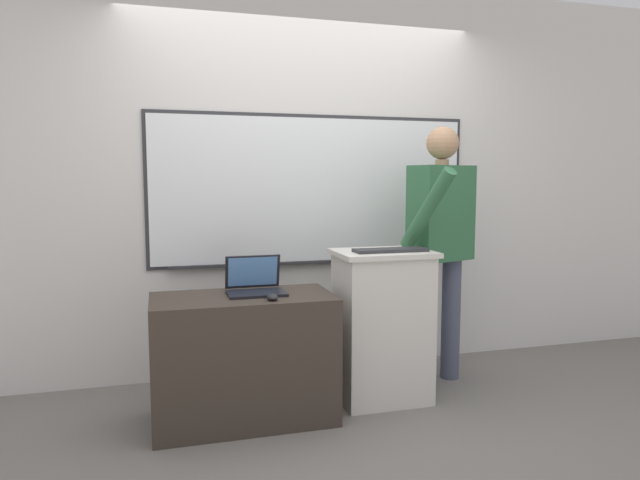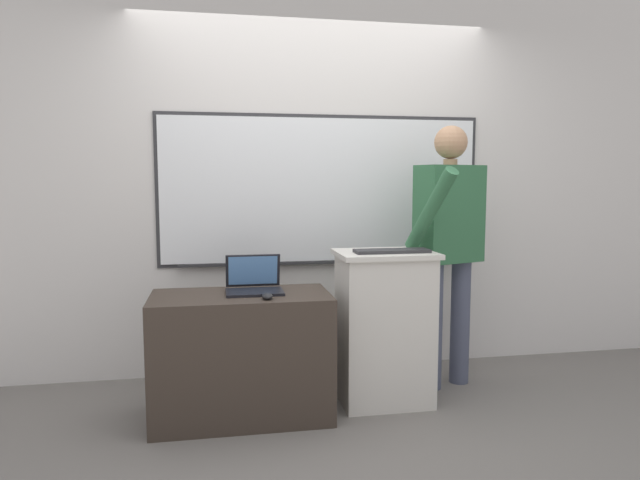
{
  "view_description": "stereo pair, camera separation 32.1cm",
  "coord_description": "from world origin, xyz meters",
  "px_view_note": "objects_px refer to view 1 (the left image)",
  "views": [
    {
      "loc": [
        -1.01,
        -2.77,
        1.39
      ],
      "look_at": [
        -0.08,
        0.49,
        1.03
      ],
      "focal_mm": 32.0,
      "sensor_mm": 36.0,
      "label": 1
    },
    {
      "loc": [
        -0.69,
        -2.84,
        1.39
      ],
      "look_at": [
        -0.08,
        0.49,
        1.03
      ],
      "focal_mm": 32.0,
      "sensor_mm": 36.0,
      "label": 2
    }
  ],
  "objects_px": {
    "lectern_podium": "(382,325)",
    "laptop": "(255,283)",
    "person_presenter": "(441,236)",
    "wireless_keyboard": "(390,250)",
    "side_desk": "(244,358)",
    "computer_mouse_by_laptop": "(272,297)"
  },
  "relations": [
    {
      "from": "side_desk",
      "to": "laptop",
      "type": "relative_size",
      "value": 3.11
    },
    {
      "from": "side_desk",
      "to": "laptop",
      "type": "xyz_separation_m",
      "value": [
        0.08,
        0.07,
        0.42
      ]
    },
    {
      "from": "lectern_podium",
      "to": "laptop",
      "type": "bearing_deg",
      "value": -179.64
    },
    {
      "from": "side_desk",
      "to": "wireless_keyboard",
      "type": "height_order",
      "value": "wireless_keyboard"
    },
    {
      "from": "wireless_keyboard",
      "to": "lectern_podium",
      "type": "bearing_deg",
      "value": 113.8
    },
    {
      "from": "side_desk",
      "to": "person_presenter",
      "type": "relative_size",
      "value": 0.59
    },
    {
      "from": "person_presenter",
      "to": "wireless_keyboard",
      "type": "bearing_deg",
      "value": -170.23
    },
    {
      "from": "lectern_podium",
      "to": "wireless_keyboard",
      "type": "distance_m",
      "value": 0.49
    },
    {
      "from": "person_presenter",
      "to": "laptop",
      "type": "height_order",
      "value": "person_presenter"
    },
    {
      "from": "lectern_podium",
      "to": "laptop",
      "type": "relative_size",
      "value": 2.87
    },
    {
      "from": "laptop",
      "to": "wireless_keyboard",
      "type": "xyz_separation_m",
      "value": [
        0.83,
        -0.05,
        0.17
      ]
    },
    {
      "from": "laptop",
      "to": "wireless_keyboard",
      "type": "distance_m",
      "value": 0.85
    },
    {
      "from": "lectern_podium",
      "to": "person_presenter",
      "type": "distance_m",
      "value": 0.75
    },
    {
      "from": "lectern_podium",
      "to": "laptop",
      "type": "xyz_separation_m",
      "value": [
        -0.8,
        -0.01,
        0.31
      ]
    },
    {
      "from": "lectern_podium",
      "to": "person_presenter",
      "type": "bearing_deg",
      "value": 21.11
    },
    {
      "from": "person_presenter",
      "to": "wireless_keyboard",
      "type": "relative_size",
      "value": 3.83
    },
    {
      "from": "lectern_podium",
      "to": "side_desk",
      "type": "xyz_separation_m",
      "value": [
        -0.88,
        -0.07,
        -0.11
      ]
    },
    {
      "from": "lectern_podium",
      "to": "side_desk",
      "type": "bearing_deg",
      "value": -175.28
    },
    {
      "from": "wireless_keyboard",
      "to": "computer_mouse_by_laptop",
      "type": "height_order",
      "value": "wireless_keyboard"
    },
    {
      "from": "person_presenter",
      "to": "laptop",
      "type": "relative_size",
      "value": 5.26
    },
    {
      "from": "side_desk",
      "to": "laptop",
      "type": "bearing_deg",
      "value": 40.04
    },
    {
      "from": "computer_mouse_by_laptop",
      "to": "lectern_podium",
      "type": "bearing_deg",
      "value": 17.38
    }
  ]
}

